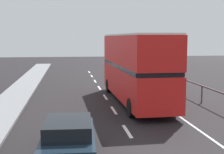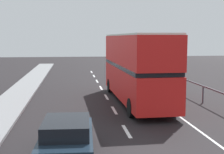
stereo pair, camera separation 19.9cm
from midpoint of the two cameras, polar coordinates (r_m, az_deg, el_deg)
name	(u,v)px [view 1 (the left image)]	position (r m, az deg, el deg)	size (l,w,h in m)	color
lane_paint_markings	(144,106)	(19.40, 5.49, -5.26)	(3.38, 46.00, 0.01)	silver
bridge_side_railing	(202,89)	(20.94, 15.64, -2.03)	(0.10, 42.00, 1.13)	#52505B
double_decker_bus_red	(135,66)	(20.25, 3.92, 1.96)	(2.74, 10.79, 4.37)	red
hatchback_car_near	(69,138)	(11.43, -8.34, -10.80)	(1.99, 4.17, 1.32)	#172533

